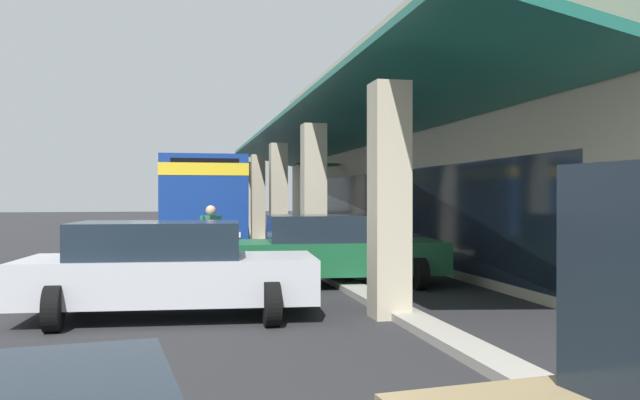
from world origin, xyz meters
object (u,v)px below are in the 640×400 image
object	(u,v)px
parked_sedan_silver	(167,269)
parked_sedan_green	(335,249)
transit_bus	(199,197)
pedestrian	(211,239)
potted_palm	(316,224)

from	to	relation	value
parked_sedan_silver	parked_sedan_green	size ratio (longest dim) A/B	1.01
transit_bus	parked_sedan_green	distance (m)	11.53
parked_sedan_green	pedestrian	size ratio (longest dim) A/B	2.71
parked_sedan_green	potted_palm	distance (m)	11.18
transit_bus	parked_sedan_silver	distance (m)	14.23
pedestrian	potted_palm	bearing A→B (deg)	155.91
pedestrian	potted_palm	xyz separation A→B (m)	(-9.80, 4.38, -0.13)
transit_bus	pedestrian	xyz separation A→B (m)	(9.98, -0.00, -0.92)
potted_palm	parked_sedan_green	bearing A→B (deg)	-9.66
transit_bus	parked_sedan_silver	size ratio (longest dim) A/B	2.48
parked_sedan_green	pedestrian	bearing A→B (deg)	-116.09
transit_bus	parked_sedan_green	world-z (taller)	transit_bus
parked_sedan_green	pedestrian	distance (m)	2.80
transit_bus	parked_sedan_silver	world-z (taller)	transit_bus
parked_sedan_silver	pedestrian	bearing A→B (deg)	168.66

